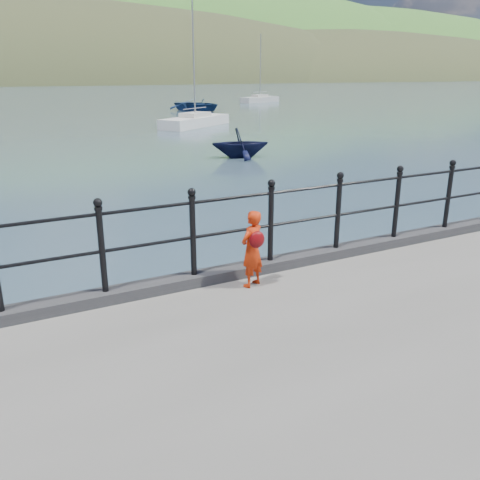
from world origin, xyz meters
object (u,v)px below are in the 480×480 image
sailboat_far (260,100)px  sailboat_near (195,122)px  launch_blue (198,105)px  railing (233,221)px  child (252,248)px  launch_navy (240,143)px

sailboat_far → sailboat_near: bearing=-147.4°
launch_blue → sailboat_near: size_ratio=0.64×
launch_blue → sailboat_near: (-6.27, -14.27, -0.27)m
railing → sailboat_far: size_ratio=2.12×
railing → launch_blue: 46.68m
sailboat_near → sailboat_far: bearing=17.0°
child → launch_blue: (17.70, 43.54, -0.93)m
child → sailboat_near: size_ratio=0.11×
launch_blue → sailboat_far: bearing=21.0°
launch_navy → sailboat_far: 45.51m
launch_blue → launch_navy: size_ratio=2.27×
railing → child: bearing=-79.0°
railing → sailboat_near: 31.12m
railing → child: (0.08, -0.40, -0.29)m
railing → sailboat_near: size_ratio=1.97×
railing → sailboat_near: bearing=68.3°
child → sailboat_far: bearing=-143.2°
railing → child: railing is taller
launch_blue → sailboat_near: 15.58m
railing → launch_blue: size_ratio=3.10×
railing → child: 0.50m
railing → launch_navy: bearing=62.1°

